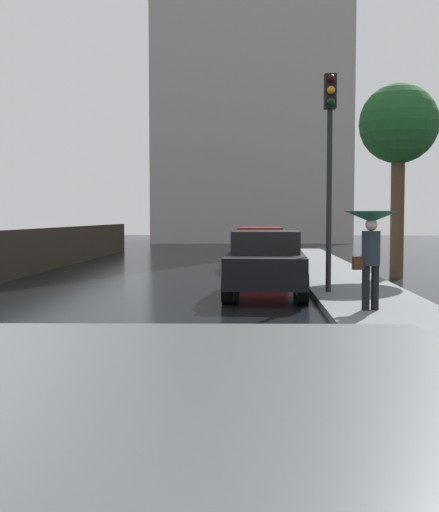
{
  "coord_description": "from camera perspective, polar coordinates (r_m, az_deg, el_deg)",
  "views": [
    {
      "loc": [
        2.67,
        -4.55,
        1.82
      ],
      "look_at": [
        2.09,
        6.74,
        1.14
      ],
      "focal_mm": 45.84,
      "sensor_mm": 36.0,
      "label": 1
    }
  ],
  "objects": [
    {
      "name": "car_red_mid_road",
      "position": [
        22.86,
        3.51,
        0.8
      ],
      "size": [
        1.85,
        4.39,
        1.45
      ],
      "rotation": [
        0.0,
        0.0,
        0.01
      ],
      "color": "maroon",
      "rests_on": "ground"
    },
    {
      "name": "car_black_far_ahead",
      "position": [
        15.02,
        4.06,
        -0.54
      ],
      "size": [
        1.9,
        4.27,
        1.49
      ],
      "rotation": [
        0.0,
        0.0,
        -0.03
      ],
      "color": "black",
      "rests_on": "ground"
    },
    {
      "name": "pedestrian_with_umbrella_near",
      "position": [
        11.98,
        13.08,
        2.0
      ],
      "size": [
        0.95,
        0.95,
        1.78
      ],
      "rotation": [
        0.0,
        0.0,
        0.28
      ],
      "color": "black",
      "rests_on": "sidewalk_strip"
    },
    {
      "name": "traffic_light",
      "position": [
        14.81,
        9.6,
        9.67
      ],
      "size": [
        0.26,
        0.39,
        4.8
      ],
      "color": "black",
      "rests_on": "sidewalk_strip"
    },
    {
      "name": "street_tree_near",
      "position": [
        20.12,
        15.37,
        10.75
      ],
      "size": [
        2.31,
        2.31,
        5.69
      ],
      "color": "#4C3823",
      "rests_on": "ground"
    },
    {
      "name": "distant_tower",
      "position": [
        50.22,
        2.63,
        19.51
      ],
      "size": [
        14.2,
        9.14,
        36.7
      ],
      "color": "#9E9993",
      "rests_on": "ground"
    }
  ]
}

